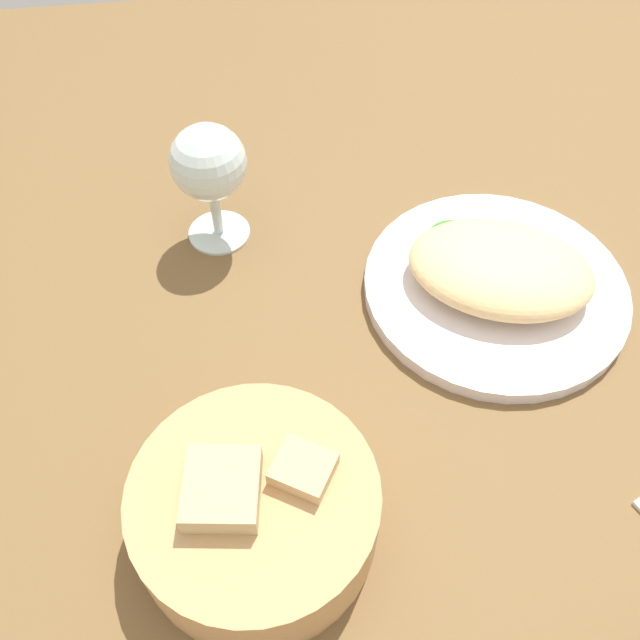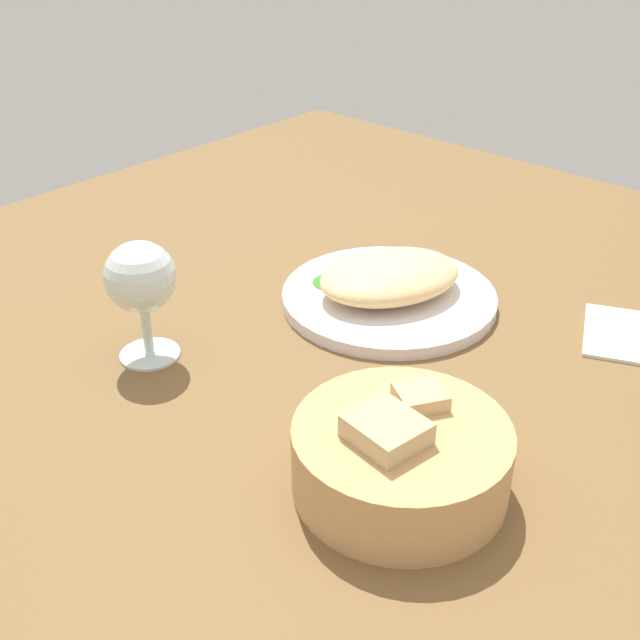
# 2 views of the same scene
# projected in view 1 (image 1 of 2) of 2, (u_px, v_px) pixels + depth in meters

# --- Properties ---
(ground_plane) EXTENTS (1.40, 1.40, 0.02)m
(ground_plane) POSITION_uv_depth(u_px,v_px,m) (331.00, 418.00, 0.58)
(ground_plane) COLOR brown
(plate) EXTENTS (0.24, 0.24, 0.01)m
(plate) POSITION_uv_depth(u_px,v_px,m) (495.00, 288.00, 0.64)
(plate) COLOR white
(plate) RESTS_ON ground_plane
(omelette) EXTENTS (0.20, 0.17, 0.04)m
(omelette) POSITION_uv_depth(u_px,v_px,m) (501.00, 268.00, 0.62)
(omelette) COLOR #F2CB89
(omelette) RESTS_ON plate
(lettuce_garnish) EXTENTS (0.05, 0.05, 0.02)m
(lettuce_garnish) POSITION_uv_depth(u_px,v_px,m) (455.00, 232.00, 0.67)
(lettuce_garnish) COLOR #3B8E2A
(lettuce_garnish) RESTS_ON plate
(bread_basket) EXTENTS (0.17, 0.17, 0.08)m
(bread_basket) POSITION_uv_depth(u_px,v_px,m) (255.00, 509.00, 0.49)
(bread_basket) COLOR tan
(bread_basket) RESTS_ON ground_plane
(wine_glass_near) EXTENTS (0.07, 0.07, 0.13)m
(wine_glass_near) POSITION_uv_depth(u_px,v_px,m) (209.00, 167.00, 0.63)
(wine_glass_near) COLOR silver
(wine_glass_near) RESTS_ON ground_plane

